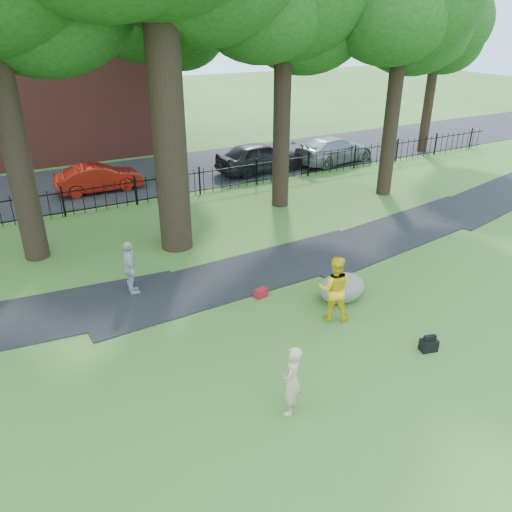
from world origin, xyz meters
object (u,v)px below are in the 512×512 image
boulder (342,286)px  red_sedan (99,178)px  man (334,288)px  woman (292,381)px

boulder → red_sedan: size_ratio=0.37×
man → red_sedan: man is taller
woman → man: bearing=178.7°
man → red_sedan: bearing=-44.0°
woman → red_sedan: woman is taller
man → boulder: 1.22m
boulder → red_sedan: (-3.86, 13.41, 0.22)m
man → boulder: (0.85, 0.72, -0.51)m
woman → boulder: woman is taller
woman → man: (2.89, 2.46, 0.13)m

